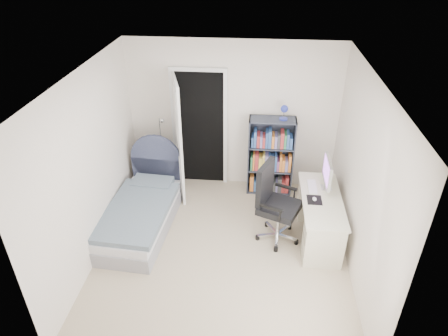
# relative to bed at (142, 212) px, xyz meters

# --- Properties ---
(room_shell) EXTENTS (3.50, 3.70, 2.60)m
(room_shell) POSITION_rel_bed_xyz_m (1.25, -0.44, 1.00)
(room_shell) COLOR tan
(room_shell) RESTS_ON ground
(door) EXTENTS (0.92, 0.80, 2.06)m
(door) POSITION_rel_bed_xyz_m (0.52, 1.09, 0.78)
(door) COLOR black
(door) RESTS_ON ground
(bed) EXTENTS (0.98, 1.88, 1.12)m
(bed) POSITION_rel_bed_xyz_m (0.00, 0.00, 0.00)
(bed) COLOR gray
(bed) RESTS_ON ground
(nightstand) EXTENTS (0.36, 0.36, 0.54)m
(nightstand) POSITION_rel_bed_xyz_m (0.03, 1.18, 0.09)
(nightstand) COLOR #DAC486
(nightstand) RESTS_ON ground
(floor_lamp) EXTENTS (0.18, 0.18, 1.26)m
(floor_lamp) POSITION_rel_bed_xyz_m (0.08, 1.18, 0.26)
(floor_lamp) COLOR silver
(floor_lamp) RESTS_ON ground
(bookcase) EXTENTS (0.74, 0.32, 1.58)m
(bookcase) POSITION_rel_bed_xyz_m (1.90, 1.14, 0.36)
(bookcase) COLOR #333946
(bookcase) RESTS_ON ground
(desk) EXTENTS (0.55, 1.38, 1.13)m
(desk) POSITION_rel_bed_xyz_m (2.60, -0.00, 0.12)
(desk) COLOR beige
(desk) RESTS_ON ground
(office_chair) EXTENTS (0.69, 0.69, 1.18)m
(office_chair) POSITION_rel_bed_xyz_m (1.93, -0.06, 0.40)
(office_chair) COLOR silver
(office_chair) RESTS_ON ground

